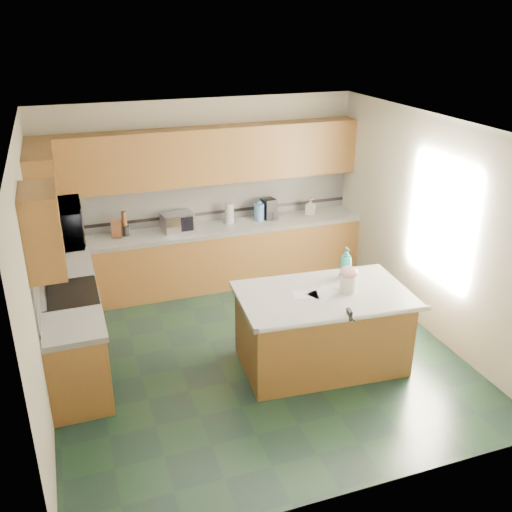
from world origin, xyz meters
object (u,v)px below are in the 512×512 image
island_top (324,295)px  treat_jar (348,283)px  coffee_maker (269,209)px  toaster_oven (178,222)px  soap_bottle_island (346,263)px  knife_block (117,229)px  island_base (322,331)px

island_top → treat_jar: bearing=-7.0°
coffee_maker → toaster_oven: bearing=170.2°
treat_jar → soap_bottle_island: soap_bottle_island is taller
island_top → knife_block: size_ratio=7.50×
treat_jar → coffee_maker: bearing=110.8°
soap_bottle_island → knife_block: soap_bottle_island is taller
knife_block → coffee_maker: bearing=11.2°
island_base → coffee_maker: (0.29, 2.52, 0.64)m
coffee_maker → soap_bottle_island: bearing=-98.3°
treat_jar → soap_bottle_island: 0.36m
soap_bottle_island → knife_block: 3.24m
treat_jar → knife_block: 3.37m
island_top → toaster_oven: toaster_oven is taller
island_top → soap_bottle_island: (0.40, 0.27, 0.22)m
island_base → island_top: island_top is taller
island_base → coffee_maker: bearing=87.9°
toaster_oven → coffee_maker: 1.39m
island_top → toaster_oven: (-1.10, 2.49, 0.15)m
toaster_oven → island_base: bearing=-73.5°
island_base → toaster_oven: (-1.10, 2.49, 0.61)m
treat_jar → toaster_oven: (-1.37, 2.54, 0.02)m
island_top → soap_bottle_island: bearing=38.0°
island_top → coffee_maker: (0.29, 2.52, 0.18)m
island_base → knife_block: bearing=132.6°
soap_bottle_island → toaster_oven: bearing=131.2°
treat_jar → coffee_maker: (0.03, 2.57, 0.05)m
soap_bottle_island → coffee_maker: soap_bottle_island is taller
island_top → coffee_maker: coffee_maker is taller
knife_block → coffee_maker: 2.24m
treat_jar → toaster_oven: size_ratio=0.47×
island_top → soap_bottle_island: size_ratio=4.97×
island_base → toaster_oven: bearing=118.3°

